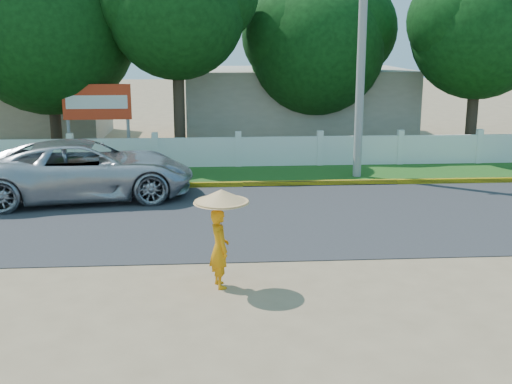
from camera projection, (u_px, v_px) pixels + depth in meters
ground at (263, 280)px, 12.62m from camera, size 120.00×120.00×0.00m
road at (249, 217)px, 16.98m from camera, size 60.00×7.00×0.02m
grass_verge at (240, 175)px, 22.07m from camera, size 60.00×3.50×0.03m
curb at (243, 184)px, 20.40m from camera, size 40.00×0.18×0.16m
fence at (238, 152)px, 23.34m from camera, size 40.00×0.10×1.10m
building_near at (296, 103)px, 29.89m from camera, size 10.00×6.00×3.20m
building_far at (18, 108)px, 30.02m from camera, size 8.00×5.00×2.80m
utility_pole at (361, 64)px, 20.93m from camera, size 0.28×0.28×7.54m
vehicle at (86, 170)px, 18.75m from camera, size 6.60×3.79×1.73m
monk_with_parasol at (220, 224)px, 12.02m from camera, size 1.05×1.05×1.92m
billboard at (97, 106)px, 23.68m from camera, size 2.50×0.13×2.95m
tree_row at (220, 28)px, 25.00m from camera, size 35.38×7.79×8.46m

